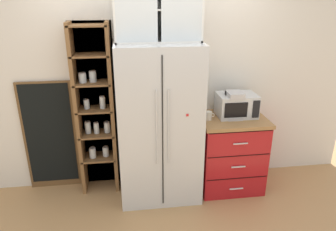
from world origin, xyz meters
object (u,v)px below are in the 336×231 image
(chalkboard_menu, at_px, (50,136))
(microwave, at_px, (236,105))
(bottle_clear, at_px, (231,106))
(mug_cream, at_px, (209,116))
(refrigerator, at_px, (159,123))
(mug_navy, at_px, (233,114))
(coffee_maker, at_px, (233,104))

(chalkboard_menu, bearing_deg, microwave, -6.00)
(microwave, bearing_deg, bottle_clear, 150.75)
(microwave, xyz_separation_m, mug_cream, (-0.34, -0.08, -0.08))
(microwave, relative_size, mug_cream, 3.99)
(refrigerator, relative_size, microwave, 4.03)
(mug_cream, relative_size, chalkboard_menu, 0.08)
(mug_navy, xyz_separation_m, chalkboard_menu, (-2.10, 0.29, -0.28))
(refrigerator, height_order, chalkboard_menu, refrigerator)
(refrigerator, height_order, mug_navy, refrigerator)
(mug_cream, relative_size, mug_navy, 0.96)
(refrigerator, bearing_deg, microwave, 4.91)
(mug_cream, xyz_separation_m, mug_navy, (0.29, 0.01, 0.00))
(coffee_maker, xyz_separation_m, mug_cream, (-0.29, -0.04, -0.11))
(microwave, height_order, mug_navy, microwave)
(coffee_maker, relative_size, bottle_clear, 1.27)
(coffee_maker, height_order, mug_navy, coffee_maker)
(microwave, relative_size, coffee_maker, 1.42)
(microwave, bearing_deg, mug_cream, -166.90)
(coffee_maker, distance_m, mug_cream, 0.31)
(bottle_clear, xyz_separation_m, chalkboard_menu, (-2.10, 0.20, -0.34))
(coffee_maker, xyz_separation_m, chalkboard_menu, (-2.10, 0.27, -0.39))
(refrigerator, bearing_deg, mug_cream, -0.26)
(coffee_maker, height_order, bottle_clear, coffee_maker)
(bottle_clear, distance_m, chalkboard_menu, 2.14)
(refrigerator, bearing_deg, mug_navy, 0.83)
(mug_navy, height_order, chalkboard_menu, chalkboard_menu)
(mug_cream, bearing_deg, microwave, 13.10)
(coffee_maker, relative_size, mug_cream, 2.81)
(mug_cream, bearing_deg, refrigerator, 179.74)
(refrigerator, relative_size, mug_cream, 16.07)
(chalkboard_menu, bearing_deg, mug_navy, -7.90)
(bottle_clear, relative_size, chalkboard_menu, 0.18)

